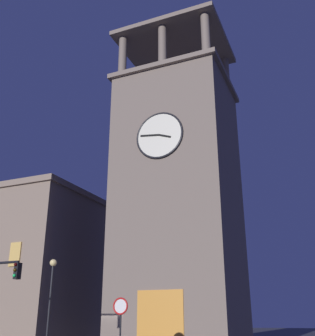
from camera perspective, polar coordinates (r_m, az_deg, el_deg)
clocktower at (r=32.29m, az=2.99°, el=-4.38°), size 9.25×8.33×28.79m
street_lamp at (r=27.01m, az=-14.73°, el=-16.11°), size 0.44×0.44×5.78m
no_horn_sign at (r=20.00m, az=-5.23°, el=-19.57°), size 0.78×0.14×3.17m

